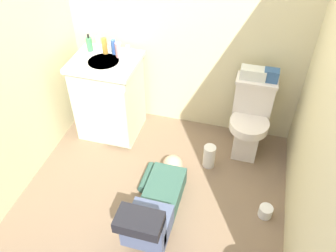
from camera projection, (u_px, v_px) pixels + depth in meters
ground_plane at (156, 189)px, 3.11m from camera, size 2.70×2.93×0.04m
wall_back at (186, 10)px, 3.03m from camera, size 2.36×0.08×2.40m
wall_left at (0, 49)px, 2.53m from camera, size 0.08×1.93×2.40m
wall_right at (336, 100)px, 2.08m from camera, size 0.08×1.93×2.40m
toilet at (250, 119)px, 3.23m from camera, size 0.36×0.46×0.75m
vanity_cabinet at (109, 97)px, 3.41m from camera, size 0.60×0.53×0.82m
faucet at (110, 48)px, 3.22m from camera, size 0.02×0.02×0.10m
person_plumber at (156, 205)px, 2.75m from camera, size 0.39×1.06×0.52m
tissue_box at (253, 73)px, 3.02m from camera, size 0.22×0.11×0.10m
toiletry_bag at (271, 75)px, 2.99m from camera, size 0.12×0.09×0.11m
soap_dispenser at (89, 44)px, 3.23m from camera, size 0.06×0.06×0.17m
bottle_white at (98, 44)px, 3.21m from camera, size 0.04×0.04×0.16m
bottle_amber at (105, 46)px, 3.19m from camera, size 0.05×0.05×0.15m
bottle_blue at (114, 47)px, 3.18m from camera, size 0.04×0.04×0.14m
bottle_pink at (119, 50)px, 3.15m from camera, size 0.06×0.06×0.14m
bottle_clear at (128, 51)px, 3.17m from camera, size 0.04×0.04×0.10m
paper_towel_roll at (209, 156)px, 3.23m from camera, size 0.11×0.11×0.23m
toilet_paper_roll at (265, 211)px, 2.86m from camera, size 0.11×0.11×0.10m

